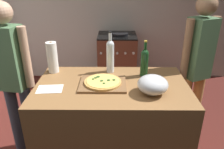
% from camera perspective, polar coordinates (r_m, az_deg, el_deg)
% --- Properties ---
extents(ground_plane, '(4.44, 3.37, 0.02)m').
position_cam_1_polar(ground_plane, '(3.09, -1.14, -11.39)').
color(ground_plane, '#511E19').
extents(kitchen_wall_rear, '(4.44, 0.10, 2.60)m').
position_cam_1_polar(kitchen_wall_rear, '(3.97, -0.72, 17.21)').
color(kitchen_wall_rear, beige).
rests_on(kitchen_wall_rear, ground_plane).
extents(counter, '(1.33, 0.80, 0.92)m').
position_cam_1_polar(counter, '(2.18, -0.02, -13.41)').
color(counter, olive).
rests_on(counter, ground_plane).
extents(cutting_board, '(0.40, 0.32, 0.02)m').
position_cam_1_polar(cutting_board, '(1.92, -2.37, -2.42)').
color(cutting_board, brown).
rests_on(cutting_board, counter).
extents(pizza, '(0.32, 0.32, 0.03)m').
position_cam_1_polar(pizza, '(1.91, -2.38, -1.86)').
color(pizza, tan).
rests_on(pizza, cutting_board).
extents(mixing_bowl, '(0.25, 0.25, 0.15)m').
position_cam_1_polar(mixing_bowl, '(1.79, 10.44, -2.57)').
color(mixing_bowl, '#B2B2B7').
rests_on(mixing_bowl, counter).
extents(paper_towel_roll, '(0.10, 0.10, 0.30)m').
position_cam_1_polar(paper_towel_roll, '(2.20, -15.10, 4.26)').
color(paper_towel_roll, white).
rests_on(paper_towel_roll, counter).
extents(wine_bottle_clear, '(0.07, 0.07, 0.40)m').
position_cam_1_polar(wine_bottle_clear, '(2.12, -0.45, 5.11)').
color(wine_bottle_clear, silver).
rests_on(wine_bottle_clear, counter).
extents(wine_bottle_amber, '(0.07, 0.07, 0.34)m').
position_cam_1_polar(wine_bottle_amber, '(2.06, 8.35, 3.36)').
color(wine_bottle_amber, '#143819').
rests_on(wine_bottle_amber, counter).
extents(recipe_sheet, '(0.22, 0.17, 0.00)m').
position_cam_1_polar(recipe_sheet, '(1.93, -15.70, -3.61)').
color(recipe_sheet, white).
rests_on(recipe_sheet, counter).
extents(stove, '(0.63, 0.59, 0.94)m').
position_cam_1_polar(stove, '(3.79, 1.27, 3.63)').
color(stove, brown).
rests_on(stove, ground_plane).
extents(person_in_stripes, '(0.39, 0.24, 1.60)m').
position_cam_1_polar(person_in_stripes, '(2.29, -23.98, -0.18)').
color(person_in_stripes, '#383D4C').
rests_on(person_in_stripes, ground_plane).
extents(person_in_red, '(0.37, 0.28, 1.64)m').
position_cam_1_polar(person_in_red, '(2.44, 20.96, 2.39)').
color(person_in_red, '#D88C4C').
rests_on(person_in_red, ground_plane).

